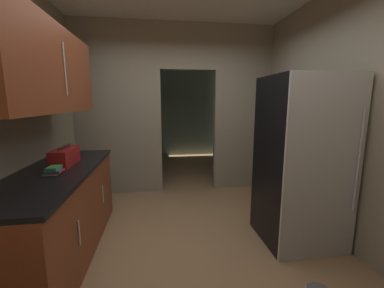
% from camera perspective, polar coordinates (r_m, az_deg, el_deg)
% --- Properties ---
extents(ground, '(20.00, 20.00, 0.00)m').
position_cam_1_polar(ground, '(2.82, -0.55, -23.31)').
color(ground, '#93704C').
extents(kitchen_partition, '(3.30, 0.12, 2.81)m').
position_cam_1_polar(kitchen_partition, '(4.14, -4.58, 9.30)').
color(kitchen_partition, gray).
rests_on(kitchen_partition, ground).
extents(adjoining_room_shell, '(3.30, 2.94, 2.81)m').
position_cam_1_polar(adjoining_room_shell, '(6.11, -5.17, 8.57)').
color(adjoining_room_shell, slate).
rests_on(adjoining_room_shell, ground).
extents(kitchen_flank_right, '(0.10, 4.30, 2.81)m').
position_cam_1_polar(kitchen_flank_right, '(2.82, 37.35, 5.09)').
color(kitchen_flank_right, gray).
rests_on(kitchen_flank_right, ground).
extents(refrigerator, '(0.79, 0.77, 1.81)m').
position_cam_1_polar(refrigerator, '(2.88, 24.40, -3.80)').
color(refrigerator, black).
rests_on(refrigerator, ground).
extents(lower_cabinet_run, '(0.68, 1.99, 0.89)m').
position_cam_1_polar(lower_cabinet_run, '(2.82, -29.07, -14.29)').
color(lower_cabinet_run, brown).
rests_on(lower_cabinet_run, ground).
extents(upper_cabinet_counterside, '(0.36, 1.80, 0.77)m').
position_cam_1_polar(upper_cabinet_counterside, '(2.61, -31.70, 14.86)').
color(upper_cabinet_counterside, brown).
extents(boombox, '(0.18, 0.43, 0.20)m').
position_cam_1_polar(boombox, '(2.85, -27.91, -2.68)').
color(boombox, maroon).
rests_on(boombox, lower_cabinet_run).
extents(book_stack, '(0.15, 0.17, 0.07)m').
position_cam_1_polar(book_stack, '(2.56, -29.90, -5.42)').
color(book_stack, beige).
rests_on(book_stack, lower_cabinet_run).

